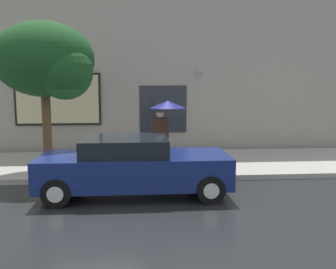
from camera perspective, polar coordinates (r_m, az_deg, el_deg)
ground_plane at (r=9.17m, az=-11.97°, el=-9.14°), size 60.00×60.00×0.00m
sidewalk at (r=12.04m, az=-10.15°, el=-4.63°), size 20.00×4.00×0.15m
building_facade at (r=14.27m, az=-9.55°, el=11.09°), size 20.00×0.67×7.00m
parked_car at (r=8.83m, az=-5.46°, el=-4.95°), size 4.48×1.86×1.40m
fire_hydrant at (r=11.11m, az=-10.00°, el=-3.28°), size 0.30×0.44×0.77m
pedestrian_with_umbrella at (r=11.03m, az=-0.41°, el=3.31°), size 1.09×1.09×2.01m
street_tree at (r=11.00m, az=-18.22°, el=10.66°), size 2.84×2.41×4.27m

